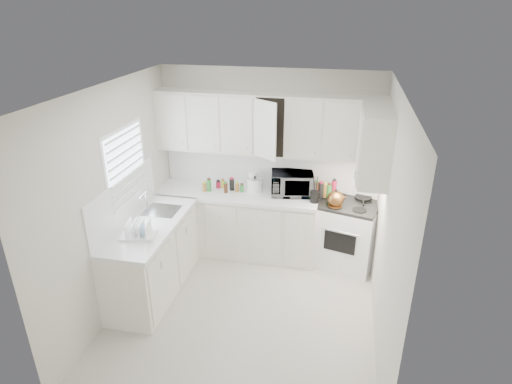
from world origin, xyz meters
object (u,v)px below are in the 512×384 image
(stove, at_px, (347,225))
(utensil_crock, at_px, (315,189))
(dish_rack, at_px, (137,228))
(tea_kettle, at_px, (336,198))
(rice_cooker, at_px, (255,183))
(microwave, at_px, (292,181))

(stove, bearing_deg, utensil_crock, -151.48)
(dish_rack, bearing_deg, utensil_crock, 24.09)
(tea_kettle, distance_m, rice_cooker, 1.15)
(rice_cooker, distance_m, dish_rack, 1.82)
(tea_kettle, height_order, dish_rack, tea_kettle)
(microwave, xyz_separation_m, dish_rack, (-1.54, -1.51, -0.09))
(microwave, height_order, dish_rack, microwave)
(stove, distance_m, utensil_crock, 0.72)
(utensil_crock, xyz_separation_m, dish_rack, (-1.87, -1.31, -0.08))
(tea_kettle, bearing_deg, stove, 63.24)
(tea_kettle, relative_size, utensil_crock, 0.72)
(dish_rack, bearing_deg, microwave, 33.54)
(microwave, bearing_deg, utensil_crock, -41.77)
(stove, distance_m, dish_rack, 2.75)
(microwave, bearing_deg, rice_cooker, 169.96)
(tea_kettle, xyz_separation_m, rice_cooker, (-1.12, 0.25, -0.00))
(tea_kettle, relative_size, dish_rack, 0.73)
(stove, relative_size, utensil_crock, 3.18)
(stove, height_order, rice_cooker, stove)
(stove, height_order, microwave, microwave)
(stove, relative_size, dish_rack, 3.20)
(stove, xyz_separation_m, rice_cooker, (-1.30, 0.09, 0.47))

